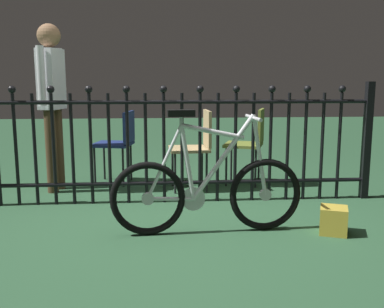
{
  "coord_description": "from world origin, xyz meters",
  "views": [
    {
      "loc": [
        -0.19,
        -3.43,
        1.17
      ],
      "look_at": [
        0.09,
        0.21,
        0.55
      ],
      "focal_mm": 41.33,
      "sensor_mm": 36.0,
      "label": 1
    }
  ],
  "objects_px": {
    "bicycle": "(207,191)",
    "person_visitor": "(52,92)",
    "chair_navy": "(119,139)",
    "chair_tan": "(197,142)",
    "chair_olive": "(251,139)",
    "display_crate": "(333,220)"
  },
  "relations": [
    {
      "from": "chair_olive",
      "to": "person_visitor",
      "type": "distance_m",
      "value": 2.18
    },
    {
      "from": "chair_navy",
      "to": "person_visitor",
      "type": "relative_size",
      "value": 0.47
    },
    {
      "from": "chair_navy",
      "to": "display_crate",
      "type": "height_order",
      "value": "chair_navy"
    },
    {
      "from": "person_visitor",
      "to": "chair_navy",
      "type": "bearing_deg",
      "value": 23.53
    },
    {
      "from": "bicycle",
      "to": "person_visitor",
      "type": "xyz_separation_m",
      "value": [
        -1.45,
        1.42,
        0.71
      ]
    },
    {
      "from": "chair_olive",
      "to": "chair_navy",
      "type": "bearing_deg",
      "value": 173.72
    },
    {
      "from": "person_visitor",
      "to": "chair_tan",
      "type": "bearing_deg",
      "value": -2.17
    },
    {
      "from": "bicycle",
      "to": "display_crate",
      "type": "relative_size",
      "value": 7.18
    },
    {
      "from": "bicycle",
      "to": "chair_navy",
      "type": "relative_size",
      "value": 1.81
    },
    {
      "from": "chair_tan",
      "to": "chair_olive",
      "type": "xyz_separation_m",
      "value": [
        0.62,
        0.18,
        0.0
      ]
    },
    {
      "from": "chair_tan",
      "to": "chair_navy",
      "type": "xyz_separation_m",
      "value": [
        -0.84,
        0.34,
        -0.01
      ]
    },
    {
      "from": "bicycle",
      "to": "chair_tan",
      "type": "bearing_deg",
      "value": 88.36
    },
    {
      "from": "chair_tan",
      "to": "chair_navy",
      "type": "distance_m",
      "value": 0.91
    },
    {
      "from": "bicycle",
      "to": "person_visitor",
      "type": "distance_m",
      "value": 2.15
    },
    {
      "from": "person_visitor",
      "to": "chair_olive",
      "type": "bearing_deg",
      "value": 3.31
    },
    {
      "from": "chair_olive",
      "to": "person_visitor",
      "type": "height_order",
      "value": "person_visitor"
    },
    {
      "from": "chair_tan",
      "to": "display_crate",
      "type": "distance_m",
      "value": 1.78
    },
    {
      "from": "bicycle",
      "to": "chair_navy",
      "type": "bearing_deg",
      "value": 115.26
    },
    {
      "from": "chair_navy",
      "to": "person_visitor",
      "type": "height_order",
      "value": "person_visitor"
    },
    {
      "from": "bicycle",
      "to": "chair_navy",
      "type": "height_order",
      "value": "bicycle"
    },
    {
      "from": "chair_olive",
      "to": "person_visitor",
      "type": "xyz_separation_m",
      "value": [
        -2.11,
        -0.12,
        0.52
      ]
    },
    {
      "from": "bicycle",
      "to": "display_crate",
      "type": "distance_m",
      "value": 1.0
    }
  ]
}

